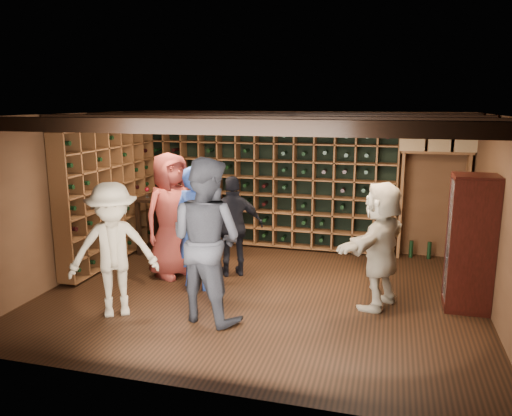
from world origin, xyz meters
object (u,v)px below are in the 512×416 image
(man_grey_suit, at_px, (206,240))
(guest_khaki, at_px, (113,250))
(display_cabinet, at_px, (470,246))
(guest_red_floral, at_px, (171,215))
(guest_woman_black, at_px, (234,226))
(guest_beige, at_px, (381,245))
(man_blue_shirt, at_px, (196,228))
(tasting_table, at_px, (177,205))

(man_grey_suit, bearing_deg, guest_khaki, 26.65)
(display_cabinet, xyz_separation_m, guest_khaki, (-4.33, -1.35, -0.00))
(guest_red_floral, relative_size, guest_woman_black, 1.23)
(guest_khaki, relative_size, guest_beige, 1.02)
(display_cabinet, xyz_separation_m, man_blue_shirt, (-3.69, -0.19, 0.04))
(guest_red_floral, bearing_deg, guest_woman_black, -45.76)
(guest_red_floral, bearing_deg, guest_khaki, -154.15)
(guest_beige, bearing_deg, guest_red_floral, -73.15)
(man_blue_shirt, height_order, man_grey_suit, man_grey_suit)
(guest_red_floral, height_order, guest_beige, guest_red_floral)
(display_cabinet, xyz_separation_m, man_grey_suit, (-3.17, -1.15, 0.16))
(guest_khaki, bearing_deg, guest_beige, -12.08)
(display_cabinet, distance_m, guest_beige, 1.13)
(display_cabinet, xyz_separation_m, guest_beige, (-1.11, -0.20, -0.02))
(display_cabinet, distance_m, guest_red_floral, 4.26)
(man_blue_shirt, height_order, guest_red_floral, guest_red_floral)
(display_cabinet, height_order, man_blue_shirt, man_blue_shirt)
(tasting_table, bearing_deg, man_blue_shirt, -53.31)
(guest_woman_black, bearing_deg, guest_red_floral, -10.61)
(guest_woman_black, relative_size, guest_khaki, 0.92)
(man_grey_suit, distance_m, guest_khaki, 1.19)
(man_blue_shirt, height_order, guest_beige, man_blue_shirt)
(display_cabinet, relative_size, man_blue_shirt, 0.97)
(man_grey_suit, relative_size, guest_khaki, 1.19)
(man_grey_suit, bearing_deg, man_blue_shirt, -44.51)
(guest_red_floral, distance_m, guest_woman_black, 0.98)
(man_blue_shirt, xyz_separation_m, guest_woman_black, (0.37, 0.64, -0.11))
(man_blue_shirt, relative_size, guest_red_floral, 0.93)
(man_grey_suit, bearing_deg, tasting_table, -41.85)
(man_grey_suit, xyz_separation_m, guest_red_floral, (-1.09, 1.34, -0.05))
(guest_red_floral, relative_size, tasting_table, 1.38)
(display_cabinet, height_order, guest_woman_black, display_cabinet)
(man_blue_shirt, height_order, guest_woman_black, man_blue_shirt)
(display_cabinet, height_order, tasting_table, display_cabinet)
(guest_red_floral, xyz_separation_m, guest_beige, (3.14, -0.40, -0.12))
(guest_khaki, xyz_separation_m, tasting_table, (-0.29, 2.59, 0.03))
(man_blue_shirt, xyz_separation_m, man_grey_suit, (0.53, -0.96, 0.12))
(display_cabinet, relative_size, guest_khaki, 1.02)
(guest_beige, distance_m, tasting_table, 3.80)
(guest_woman_black, distance_m, guest_khaki, 2.06)
(guest_red_floral, bearing_deg, man_grey_suit, -112.27)
(display_cabinet, height_order, guest_khaki, display_cabinet)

